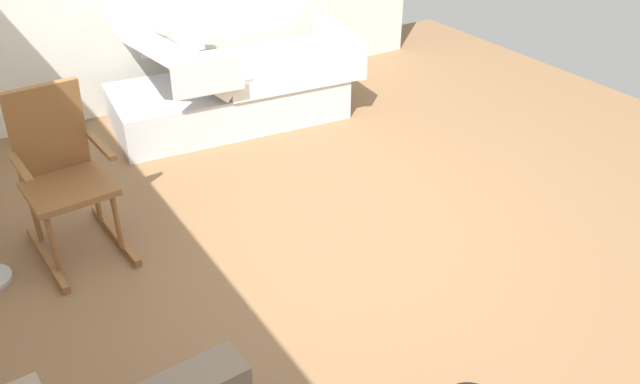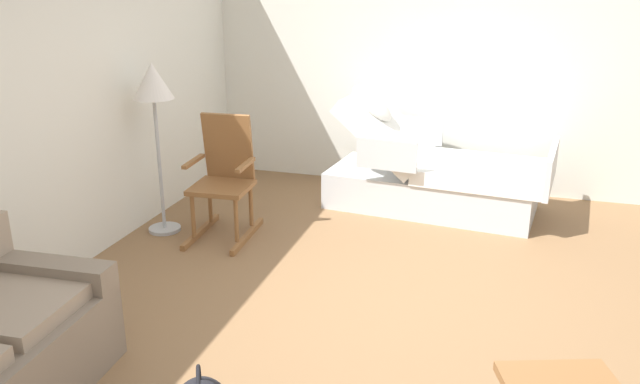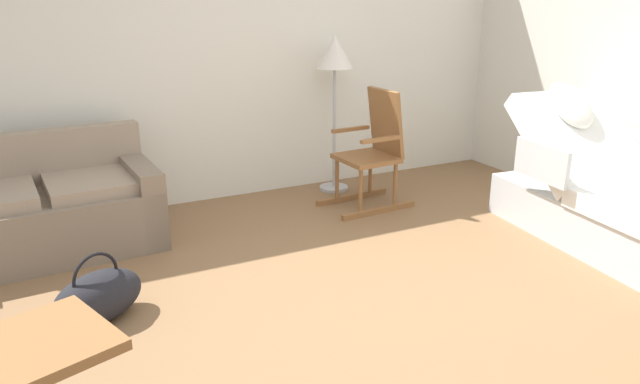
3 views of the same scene
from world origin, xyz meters
TOP-DOWN VIEW (x-y plane):
  - ground_plane at (0.00, 0.00)m, footprint 7.00×7.00m
  - back_wall at (0.00, 2.43)m, footprint 5.80×0.10m
  - hospital_bed at (2.12, -0.07)m, footprint 1.16×2.14m
  - couch at (-1.76, 1.77)m, footprint 1.65×0.94m
  - rocking_chair at (0.95, 1.56)m, footprint 0.79×0.53m
  - floor_lamp at (0.85, 2.12)m, footprint 0.34×0.34m
  - duffel_bag at (-1.54, 0.54)m, footprint 0.64×0.54m

SIDE VIEW (x-z plane):
  - ground_plane at x=0.00m, z-range 0.00..0.00m
  - duffel_bag at x=-1.54m, z-range -0.06..0.37m
  - couch at x=-1.76m, z-range -0.12..0.73m
  - hospital_bed at x=2.12m, z-range -0.28..0.91m
  - rocking_chair at x=0.95m, z-range -0.02..1.03m
  - floor_lamp at x=0.85m, z-range 0.49..1.97m
  - back_wall at x=0.00m, z-range 0.00..2.70m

